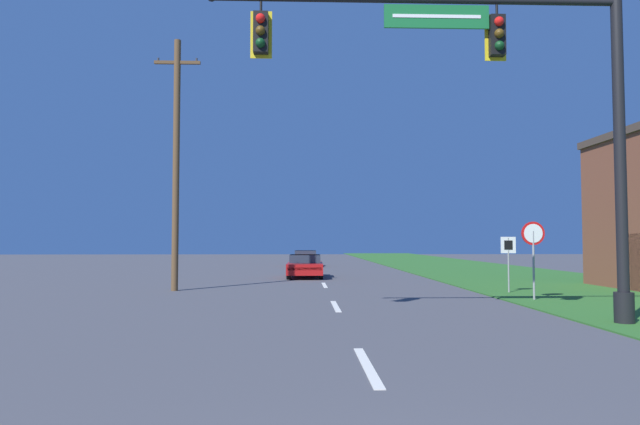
% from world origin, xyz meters
% --- Properties ---
extents(grass_verge_right, '(10.00, 110.00, 0.04)m').
position_xyz_m(grass_verge_right, '(10.50, 30.00, 0.02)').
color(grass_verge_right, '#2D6626').
rests_on(grass_verge_right, ground).
extents(road_center_line, '(0.16, 34.80, 0.01)m').
position_xyz_m(road_center_line, '(0.00, 22.00, 0.01)').
color(road_center_line, silver).
rests_on(road_center_line, ground).
extents(signal_mast, '(9.81, 0.47, 8.37)m').
position_xyz_m(signal_mast, '(4.07, 10.13, 5.15)').
color(signal_mast, black).
rests_on(signal_mast, grass_verge_right).
extents(car_ahead, '(1.90, 4.37, 1.19)m').
position_xyz_m(car_ahead, '(-0.81, 27.30, 0.60)').
color(car_ahead, black).
rests_on(car_ahead, ground).
extents(far_car, '(1.82, 4.29, 1.19)m').
position_xyz_m(far_car, '(-0.69, 40.69, 0.60)').
color(far_car, black).
rests_on(far_car, ground).
extents(stop_sign, '(0.76, 0.07, 2.50)m').
position_xyz_m(stop_sign, '(6.47, 15.36, 1.86)').
color(stop_sign, gray).
rests_on(stop_sign, grass_verge_right).
extents(route_sign_post, '(0.55, 0.06, 2.03)m').
position_xyz_m(route_sign_post, '(6.61, 17.96, 1.53)').
color(route_sign_post, gray).
rests_on(route_sign_post, grass_verge_right).
extents(utility_pole_near, '(1.80, 0.26, 9.84)m').
position_xyz_m(utility_pole_near, '(-5.90, 19.48, 5.08)').
color(utility_pole_near, brown).
rests_on(utility_pole_near, ground).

